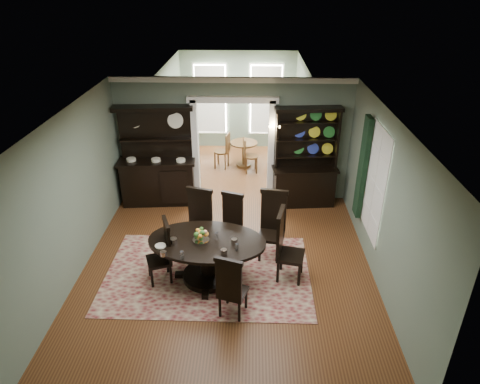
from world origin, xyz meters
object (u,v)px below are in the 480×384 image
object	(u,v)px
dining_table	(207,252)
parlor_table	(244,150)
welsh_dresser	(305,171)
sideboard	(158,170)

from	to	relation	value
dining_table	parlor_table	xyz separation A→B (m)	(0.54, 5.17, -0.11)
dining_table	welsh_dresser	distance (m)	3.61
sideboard	welsh_dresser	size ratio (longest dim) A/B	1.00
sideboard	welsh_dresser	bearing A→B (deg)	-4.57
sideboard	parlor_table	size ratio (longest dim) A/B	3.06
parlor_table	sideboard	bearing A→B (deg)	-132.10
parlor_table	welsh_dresser	bearing A→B (deg)	-55.94
dining_table	welsh_dresser	size ratio (longest dim) A/B	0.93
welsh_dresser	parlor_table	distance (m)	2.69
parlor_table	dining_table	bearing A→B (deg)	-95.99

